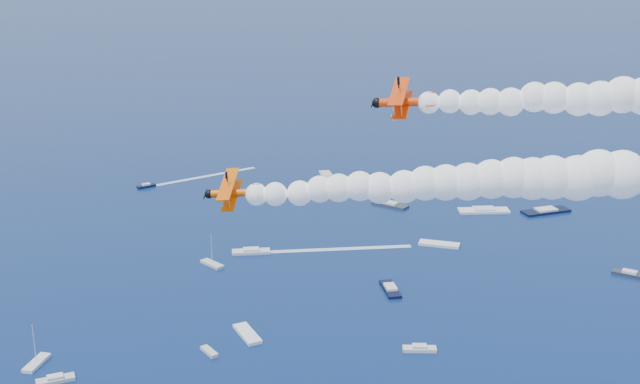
# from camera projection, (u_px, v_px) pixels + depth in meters

# --- Properties ---
(biplane_lead) EXTENTS (8.83, 10.30, 7.89)m
(biplane_lead) POSITION_uv_depth(u_px,v_px,m) (405.00, 102.00, 106.38)
(biplane_lead) COLOR #FF3C05
(biplane_trail) EXTENTS (8.52, 9.90, 6.98)m
(biplane_trail) POSITION_uv_depth(u_px,v_px,m) (233.00, 193.00, 104.10)
(biplane_trail) COLOR #FF5F05
(smoke_trail_lead) EXTENTS (50.22, 7.73, 9.65)m
(smoke_trail_lead) POSITION_uv_depth(u_px,v_px,m) (611.00, 96.00, 100.64)
(smoke_trail_lead) COLOR white
(smoke_trail_trail) EXTENTS (50.93, 19.87, 9.65)m
(smoke_trail_trail) POSITION_uv_depth(u_px,v_px,m) (435.00, 184.00, 101.46)
(smoke_trail_trail) COLOR white
(spectator_boats) EXTENTS (222.15, 165.68, 0.70)m
(spectator_boats) POSITION_uv_depth(u_px,v_px,m) (437.00, 263.00, 210.96)
(spectator_boats) COLOR white
(spectator_boats) RESTS_ON ground
(boat_wakes) EXTENTS (195.68, 129.69, 0.04)m
(boat_wakes) POSITION_uv_depth(u_px,v_px,m) (491.00, 263.00, 212.31)
(boat_wakes) COLOR white
(boat_wakes) RESTS_ON ground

